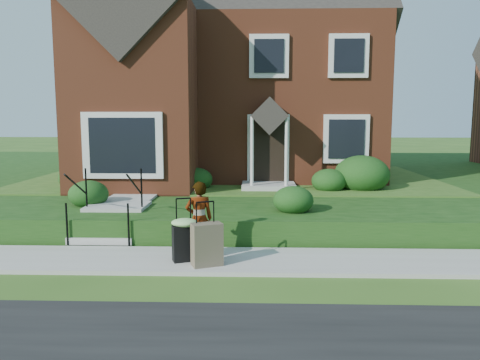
{
  "coord_description": "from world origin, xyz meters",
  "views": [
    {
      "loc": [
        0.78,
        -8.61,
        2.73
      ],
      "look_at": [
        0.44,
        2.0,
        1.33
      ],
      "focal_mm": 35.0,
      "sensor_mm": 36.0,
      "label": 1
    }
  ],
  "objects_px": {
    "front_steps": "(112,217)",
    "suitcase_black": "(185,237)",
    "suitcase_olive": "(207,244)",
    "woman": "(199,219)"
  },
  "relations": [
    {
      "from": "front_steps",
      "to": "suitcase_black",
      "type": "xyz_separation_m",
      "value": [
        1.98,
        -2.0,
        0.07
      ]
    },
    {
      "from": "suitcase_black",
      "to": "suitcase_olive",
      "type": "distance_m",
      "value": 0.52
    },
    {
      "from": "suitcase_black",
      "to": "suitcase_olive",
      "type": "xyz_separation_m",
      "value": [
        0.44,
        -0.26,
        -0.07
      ]
    },
    {
      "from": "suitcase_olive",
      "to": "woman",
      "type": "bearing_deg",
      "value": 86.8
    },
    {
      "from": "front_steps",
      "to": "suitcase_olive",
      "type": "distance_m",
      "value": 3.31
    },
    {
      "from": "front_steps",
      "to": "suitcase_olive",
      "type": "relative_size",
      "value": 1.73
    },
    {
      "from": "front_steps",
      "to": "suitcase_olive",
      "type": "height_order",
      "value": "front_steps"
    },
    {
      "from": "suitcase_black",
      "to": "front_steps",
      "type": "bearing_deg",
      "value": 114.54
    },
    {
      "from": "front_steps",
      "to": "woman",
      "type": "relative_size",
      "value": 1.39
    },
    {
      "from": "woman",
      "to": "suitcase_olive",
      "type": "xyz_separation_m",
      "value": [
        0.21,
        -0.61,
        -0.34
      ]
    }
  ]
}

